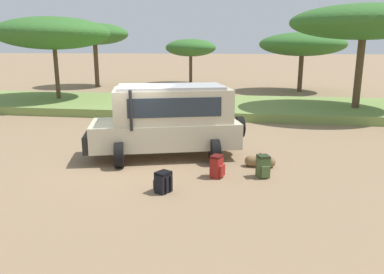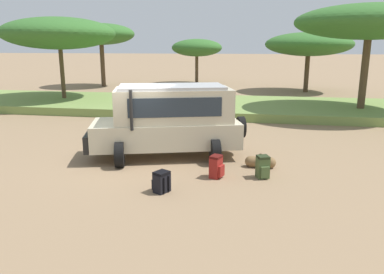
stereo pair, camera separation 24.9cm
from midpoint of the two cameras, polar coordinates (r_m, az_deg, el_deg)
The scene contains 12 objects.
ground_plane at distance 12.53m, azimuth -8.67°, elevation -3.66°, with size 320.00×320.00×0.00m, color #8C7051.
grass_bank at distance 22.48m, azimuth -0.07°, elevation 4.84°, with size 120.00×7.00×0.44m.
safari_vehicle at distance 12.63m, azimuth -2.92°, elevation 2.69°, with size 5.46×3.58×2.44m.
backpack_beside_front_wheel at distance 9.80m, azimuth -3.96°, elevation -6.85°, with size 0.50×0.49×0.56m.
backpack_cluster_center at distance 10.99m, azimuth 11.38°, elevation -4.52°, with size 0.42×0.48×0.66m.
backpack_near_rear_wheel at distance 10.83m, azimuth 4.39°, elevation -4.57°, with size 0.44×0.45×0.66m.
duffel_bag_low_black_case at distance 11.94m, azimuth 10.97°, elevation -3.75°, with size 0.96×0.37×0.45m.
acacia_tree_far_left at distance 35.91m, azimuth -13.51°, elevation 14.97°, with size 6.06×5.73×5.66m.
acacia_tree_left_mid at distance 25.22m, azimuth -19.32°, elevation 14.66°, with size 6.81×7.12×5.41m.
acacia_tree_centre_back at distance 37.93m, azimuth 0.93°, elevation 13.43°, with size 4.98×4.43×4.34m.
acacia_tree_right_mid at distance 32.16m, azimuth 17.58°, elevation 13.31°, with size 6.88×6.56×4.75m.
acacia_tree_far_right at distance 21.91m, azimuth 25.77°, elevation 15.48°, with size 7.53×6.69×5.78m.
Camera 2 is at (4.05, -11.27, 3.73)m, focal length 35.00 mm.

